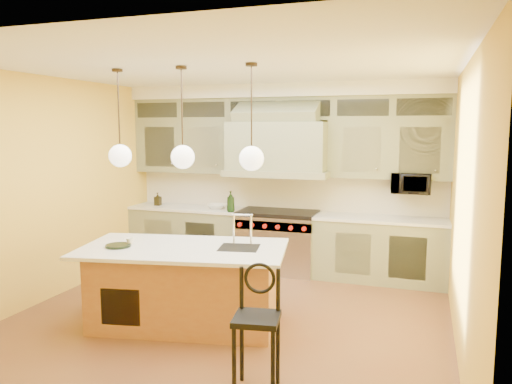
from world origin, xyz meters
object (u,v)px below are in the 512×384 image
(range, at_px, (278,241))
(microwave, at_px, (411,183))
(counter_stool, at_px, (257,321))
(kitchen_island, at_px, (186,284))

(range, bearing_deg, microwave, 3.12)
(microwave, bearing_deg, counter_stool, -107.28)
(range, distance_m, microwave, 2.18)
(range, xyz_separation_m, microwave, (1.95, 0.11, 0.96))
(kitchen_island, xyz_separation_m, microwave, (2.34, 2.50, 0.98))
(kitchen_island, bearing_deg, range, 69.81)
(counter_stool, bearing_deg, range, 94.37)
(kitchen_island, xyz_separation_m, counter_stool, (1.23, -1.10, 0.14))
(kitchen_island, distance_m, counter_stool, 1.65)
(range, bearing_deg, kitchen_island, -99.35)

